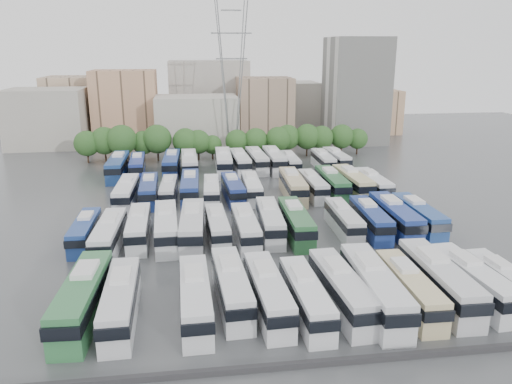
{
  "coord_description": "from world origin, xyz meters",
  "views": [
    {
      "loc": [
        -8.42,
        -64.97,
        23.43
      ],
      "look_at": [
        1.25,
        4.85,
        3.0
      ],
      "focal_mm": 35.0,
      "sensor_mm": 36.0,
      "label": 1
    }
  ],
  "objects": [
    {
      "name": "ground",
      "position": [
        0.0,
        0.0,
        0.0
      ],
      "size": [
        220.0,
        220.0,
        0.0
      ],
      "primitive_type": "plane",
      "color": "#424447",
      "rests_on": "ground"
    },
    {
      "name": "parapet",
      "position": [
        0.0,
        -33.0,
        0.25
      ],
      "size": [
        56.0,
        0.5,
        0.5
      ],
      "primitive_type": "cube",
      "color": "#2D2D30",
      "rests_on": "ground"
    },
    {
      "name": "tree_line",
      "position": [
        -1.86,
        42.09,
        4.25
      ],
      "size": [
        64.21,
        7.57,
        8.02
      ],
      "color": "black",
      "rests_on": "ground"
    },
    {
      "name": "city_buildings",
      "position": [
        -7.46,
        71.86,
        7.87
      ],
      "size": [
        102.0,
        35.0,
        20.0
      ],
      "color": "#9E998E",
      "rests_on": "ground"
    },
    {
      "name": "apartment_tower",
      "position": [
        34.0,
        58.0,
        13.0
      ],
      "size": [
        14.0,
        14.0,
        26.0
      ],
      "primitive_type": "cube",
      "color": "silver",
      "rests_on": "ground"
    },
    {
      "name": "electricity_pylon",
      "position": [
        2.0,
        50.0,
        18.66
      ],
      "size": [
        9.0,
        6.91,
        33.83
      ],
      "color": "slate",
      "rests_on": "ground"
    },
    {
      "name": "bus_r0_s1",
      "position": [
        -18.2,
        -23.3,
        2.09
      ],
      "size": [
        3.59,
        13.71,
        4.26
      ],
      "rotation": [
        0.0,
        0.0,
        -0.05
      ],
      "color": "#307240",
      "rests_on": "ground"
    },
    {
      "name": "bus_r0_s2",
      "position": [
        -14.85,
        -24.07,
        1.9
      ],
      "size": [
        2.92,
        12.4,
        3.88
      ],
      "rotation": [
        0.0,
        0.0,
        0.02
      ],
      "color": "silver",
      "rests_on": "ground"
    },
    {
      "name": "bus_r0_s4",
      "position": [
        -8.29,
        -24.31,
        1.9
      ],
      "size": [
        2.9,
        12.36,
        3.86
      ],
      "rotation": [
        0.0,
        0.0,
        0.02
      ],
      "color": "silver",
      "rests_on": "ground"
    },
    {
      "name": "bus_r0_s5",
      "position": [
        -4.86,
        -22.59,
        1.89
      ],
      "size": [
        3.22,
        12.37,
        3.85
      ],
      "rotation": [
        0.0,
        0.0,
        0.04
      ],
      "color": "silver",
      "rests_on": "ground"
    },
    {
      "name": "bus_r0_s6",
      "position": [
        -1.67,
        -24.21,
        1.88
      ],
      "size": [
        3.16,
        12.31,
        3.83
      ],
      "rotation": [
        0.0,
        0.0,
        0.04
      ],
      "color": "silver",
      "rests_on": "ground"
    },
    {
      "name": "bus_r0_s7",
      "position": [
        1.62,
        -25.36,
        1.81
      ],
      "size": [
        2.84,
        11.81,
        3.69
      ],
      "rotation": [
        0.0,
        0.0,
        0.02
      ],
      "color": "silver",
      "rests_on": "ground"
    },
    {
      "name": "bus_r0_s8",
      "position": [
        5.16,
        -24.67,
        1.94
      ],
      "size": [
        3.38,
        12.69,
        3.94
      ],
      "rotation": [
        0.0,
        0.0,
        0.05
      ],
      "color": "silver",
      "rests_on": "ground"
    },
    {
      "name": "bus_r0_s9",
      "position": [
        8.16,
        -25.04,
        2.1
      ],
      "size": [
        3.47,
        13.73,
        4.28
      ],
      "rotation": [
        0.0,
        0.0,
        -0.04
      ],
      "color": "silver",
      "rests_on": "ground"
    },
    {
      "name": "bus_r0_s10",
      "position": [
        11.54,
        -25.13,
        1.83
      ],
      "size": [
        2.85,
        11.96,
        3.74
      ],
      "rotation": [
        0.0,
        0.0,
        -0.02
      ],
      "color": "beige",
      "rests_on": "ground"
    },
    {
      "name": "bus_r0_s11",
      "position": [
        14.87,
        -24.3,
        2.07
      ],
      "size": [
        3.21,
        13.47,
        4.21
      ],
      "rotation": [
        0.0,
        0.0,
        -0.02
      ],
      "color": "silver",
      "rests_on": "ground"
    },
    {
      "name": "bus_r0_s12",
      "position": [
        18.23,
        -24.57,
        1.88
      ],
      "size": [
        3.28,
        12.33,
        3.83
      ],
      "rotation": [
        0.0,
        0.0,
        0.05
      ],
      "color": "silver",
      "rests_on": "ground"
    },
    {
      "name": "bus_r0_s13",
      "position": [
        21.42,
        -24.96,
        1.67
      ],
      "size": [
        2.62,
        10.86,
        3.39
      ],
      "rotation": [
        0.0,
        0.0,
        0.02
      ],
      "color": "silver",
      "rests_on": "ground"
    },
    {
      "name": "bus_r1_s0",
      "position": [
        -21.44,
        -4.92,
        1.7
      ],
      "size": [
        2.49,
        11.02,
        3.45
      ],
      "rotation": [
        0.0,
        0.0,
        -0.01
      ],
      "color": "navy",
      "rests_on": "ground"
    },
    {
      "name": "bus_r1_s1",
      "position": [
        -18.22,
        -7.27,
        1.88
      ],
      "size": [
        3.07,
        12.31,
        3.84
      ],
      "rotation": [
        0.0,
        0.0,
        -0.03
      ],
      "color": "silver",
      "rests_on": "ground"
    },
    {
      "name": "bus_r1_s2",
      "position": [
        -14.94,
        -4.79,
        1.8
      ],
      "size": [
        2.78,
        11.77,
        3.68
      ],
      "rotation": [
        0.0,
        0.0,
        0.02
      ],
      "color": "silver",
      "rests_on": "ground"
    },
    {
      "name": "bus_r1_s3",
      "position": [
        -11.51,
        -5.44,
        1.97
      ],
      "size": [
        3.31,
        12.88,
        4.01
      ],
      "rotation": [
        0.0,
        0.0,
        0.04
      ],
      "color": "silver",
      "rests_on": "ground"
    },
    {
      "name": "bus_r1_s4",
      "position": [
        -8.26,
        -5.76,
        2.02
      ],
      "size": [
        3.47,
        13.24,
        4.12
      ],
      "rotation": [
        0.0,
        0.0,
        -0.05
      ],
      "color": "silver",
      "rests_on": "ground"
    },
    {
      "name": "bus_r1_s5",
      "position": [
        -5.14,
        -5.66,
        1.72
      ],
      "size": [
        2.79,
        11.21,
        3.49
      ],
      "rotation": [
        0.0,
        0.0,
        0.03
      ],
      "color": "silver",
      "rests_on": "ground"
    },
    {
      "name": "bus_r1_s6",
      "position": [
        -1.68,
        -6.74,
        1.83
      ],
      "size": [
        2.72,
        11.88,
        3.72
      ],
      "rotation": [
        0.0,
        0.0,
        0.01
      ],
      "color": "silver",
      "rests_on": "ground"
    },
    {
      "name": "bus_r1_s7",
      "position": [
        1.71,
        -4.94,
        1.89
      ],
      "size": [
        3.24,
        12.36,
        3.84
      ],
      "rotation": [
        0.0,
        0.0,
        -0.05
      ],
      "color": "silver",
      "rests_on": "ground"
    },
    {
      "name": "bus_r1_s8",
      "position": [
        4.91,
        -5.9,
        1.95
      ],
      "size": [
        3.01,
        12.73,
        3.98
      ],
      "rotation": [
        0.0,
        0.0,
        -0.02
      ],
      "color": "#2A6336",
      "rests_on": "ground"
    },
    {
      "name": "bus_r1_s10",
      "position": [
        11.44,
        -5.39,
        1.76
      ],
      "size": [
        2.76,
        11.45,
        3.58
      ],
      "rotation": [
        0.0,
        0.0,
        -0.02
      ],
      "color": "silver",
      "rests_on": "ground"
    },
    {
      "name": "bus_r1_s11",
      "position": [
        14.97,
        -5.68,
        1.84
      ],
      "size": [
        3.19,
        12.08,
        3.75
      ],
      "rotation": [
        0.0,
        0.0,
        -0.05
      ],
      "color": "navy",
      "rests_on": "ground"
    },
    {
      "name": "bus_r1_s12",
      "position": [
        18.26,
        -5.86,
        2.02
      ],
      "size": [
        3.07,
        13.16,
        4.12
      ],
      "rotation": [
        0.0,
        0.0,
        -0.02
      ],
      "color": "navy",
      "rests_on": "ground"
    },
    {
      "name": "bus_r1_s13",
      "position": [
        21.65,
        -5.6,
        1.9
      ],
      "size": [
        2.74,
        12.34,
        3.87
      ],
      "rotation": [
        0.0,
        0.0,
        0.0
      ],
      "color": "navy",
      "rests_on": "ground"
    },
    {
      "name": "bus_r2_s1",
      "position": [
        -18.13,
        11.02,
        1.92
      ],
      "size": [
        3.09,
        12.54,
        3.91
      ],
      "rotation": [
        0.0,
        0.0,
        -0.03
      ],
      "color": "silver",
      "rests_on": "ground"
    },
    {
      "name": "bus_r2_s2",
      "position": [
        -14.79,
        12.16,
        1.85
      ],
      "size": [
        2.89,
        12.09,
        3.78
      ],
      "rotation": [
        0.0,
        0.0,
        0.02
      ],
      "color": "navy",
      "rests_on": "ground"
    },
    {
      "name": "bus_r2_s3",
      "position": [
        -11.73,
        12.11,
        1.68
      ],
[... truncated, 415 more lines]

